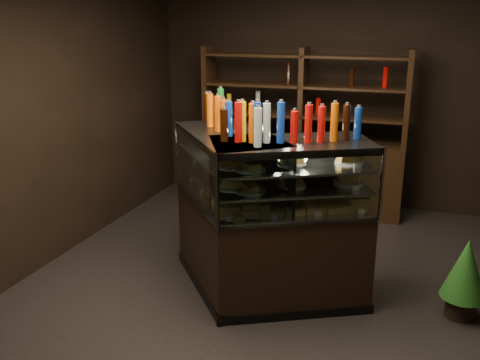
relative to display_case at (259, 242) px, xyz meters
name	(u,v)px	position (x,y,z in m)	size (l,w,h in m)	color
ground	(302,290)	(0.36, 0.16, -0.48)	(5.00, 5.00, 0.00)	black
room_shell	(311,70)	(0.36, 0.16, 1.47)	(5.02, 5.02, 3.01)	black
display_case	(259,242)	(0.00, 0.00, 0.00)	(1.96, 1.42, 1.42)	black
food_display	(259,180)	(0.00, -0.01, 0.57)	(1.61, 1.02, 0.44)	gold
bottles_top	(260,120)	(0.00, 0.00, 1.08)	(1.43, 0.88, 0.30)	#147223
potted_conifer	(466,267)	(1.68, 0.16, -0.04)	(0.36, 0.36, 0.77)	black
back_shelving	(301,163)	(-0.15, 2.21, 0.13)	(2.47, 0.50, 2.00)	black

